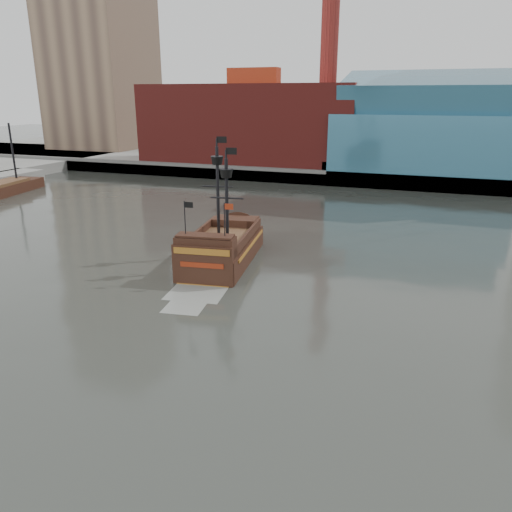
% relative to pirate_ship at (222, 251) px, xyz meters
% --- Properties ---
extents(ground, '(400.00, 400.00, 0.00)m').
position_rel_pirate_ship_xyz_m(ground, '(4.98, -17.80, -1.11)').
color(ground, '#292C26').
rests_on(ground, ground).
extents(promenade_far, '(220.00, 60.00, 2.00)m').
position_rel_pirate_ship_xyz_m(promenade_far, '(4.98, 74.20, -0.11)').
color(promenade_far, slate).
rests_on(promenade_far, ground).
extents(seawall, '(220.00, 1.00, 2.60)m').
position_rel_pirate_ship_xyz_m(seawall, '(4.98, 44.70, 0.19)').
color(seawall, '#4C4C49').
rests_on(seawall, ground).
extents(skyline, '(149.00, 45.00, 62.00)m').
position_rel_pirate_ship_xyz_m(skyline, '(10.19, 66.76, 23.44)').
color(skyline, brown).
rests_on(skyline, promenade_far).
extents(pirate_ship, '(7.25, 16.91, 12.25)m').
position_rel_pirate_ship_xyz_m(pirate_ship, '(0.00, 0.00, 0.00)').
color(pirate_ship, black).
rests_on(pirate_ship, ground).
extents(docked_vessel, '(7.32, 18.47, 12.26)m').
position_rel_pirate_ship_xyz_m(docked_vessel, '(-45.83, 17.88, -0.33)').
color(docked_vessel, black).
rests_on(docked_vessel, ground).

